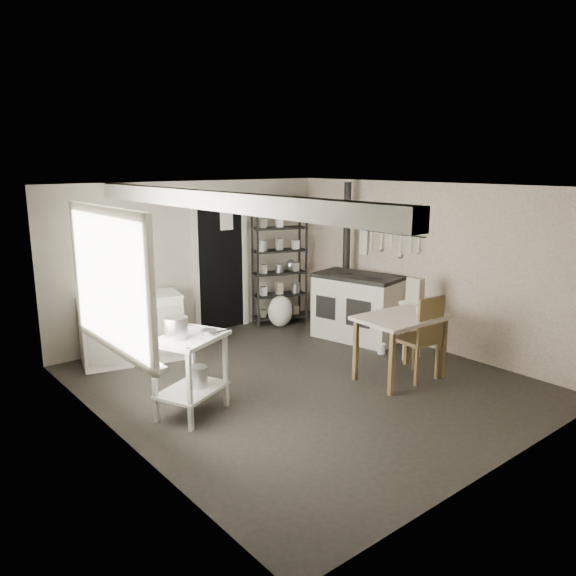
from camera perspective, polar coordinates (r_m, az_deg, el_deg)
floor at (r=6.79m, az=1.63°, el=-9.53°), size 5.00×5.00×0.00m
ceiling at (r=6.29m, az=1.76°, el=10.26°), size 5.00×5.00×0.00m
wall_back at (r=8.45m, az=-9.53°, el=2.86°), size 4.50×0.02×2.30m
wall_front at (r=4.91m, az=21.32°, el=-4.99°), size 4.50×0.02×2.30m
wall_left at (r=5.29m, az=-17.06°, el=-3.43°), size 0.02×5.00×2.30m
wall_right at (r=8.07m, az=13.84°, el=2.21°), size 0.02×5.00×2.30m
window at (r=5.40m, az=-17.83°, el=0.68°), size 0.12×1.76×1.28m
doorway at (r=8.68m, az=-6.82°, el=2.20°), size 0.96×0.10×2.08m
ceiling_beam at (r=5.58m, az=-7.68°, el=8.81°), size 0.18×5.00×0.18m
wallpaper_panel at (r=8.06m, az=13.79°, el=2.21°), size 0.01×5.00×2.30m
utensil_rail at (r=8.33m, az=10.43°, el=5.48°), size 0.06×1.20×0.44m
prep_table at (r=5.92m, az=-9.79°, el=-8.97°), size 0.89×0.79×0.85m
stockpot at (r=5.69m, az=-11.29°, el=-4.17°), size 0.29×0.29×0.25m
saucepan at (r=5.79m, az=-8.02°, el=-4.67°), size 0.19×0.19×0.09m
bucket at (r=5.97m, az=-9.16°, el=-8.91°), size 0.21×0.21×0.22m
base_cabinets at (r=7.62m, az=-15.62°, el=-3.84°), size 1.43×0.88×0.88m
mixing_bowl at (r=7.48m, az=-14.94°, el=-0.21°), size 0.28×0.28×0.07m
counter_cup at (r=7.29m, az=-17.65°, el=-0.59°), size 0.13×0.13×0.09m
shelf_rack at (r=8.96m, az=-0.88°, el=2.29°), size 0.91×0.58×1.80m
shelf_jar at (r=8.71m, az=-2.69°, el=4.76°), size 0.11×0.11×0.19m
storage_box_a at (r=8.64m, az=-2.23°, el=8.99°), size 0.36×0.32×0.21m
storage_box_b at (r=8.98m, az=-0.02°, el=9.01°), size 0.37×0.36×0.19m
stove at (r=8.32m, az=7.02°, el=-2.21°), size 0.93×1.35×0.96m
stovepipe at (r=8.62m, az=6.01°, el=6.12°), size 0.11×0.11×1.40m
side_ledge at (r=7.68m, az=13.09°, el=-3.81°), size 0.53×0.32×0.78m
oats_box at (r=7.50m, az=12.84°, el=0.39°), size 0.13×0.21×0.31m
work_table at (r=6.89m, az=11.29°, el=-6.07°), size 1.08×0.78×0.79m
table_cup at (r=6.88m, az=13.18°, el=-2.48°), size 0.11×0.11×0.09m
chair at (r=6.93m, az=12.88°, el=-5.13°), size 0.46×0.48×1.04m
flour_sack at (r=8.92m, az=-0.78°, el=-2.43°), size 0.49×0.45×0.50m
floor_crock at (r=7.82m, az=9.49°, el=-6.07°), size 0.14×0.14×0.14m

